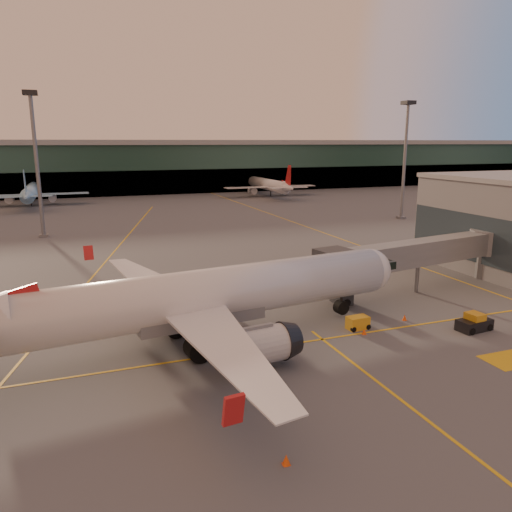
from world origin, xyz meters
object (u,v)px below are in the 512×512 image
object	(u,v)px
catering_truck	(183,297)
gpu_cart	(358,323)
main_airplane	(196,299)
pushback_tug	(475,323)

from	to	relation	value
catering_truck	gpu_cart	xyz separation A→B (m)	(14.77, -7.33, -1.96)
main_airplane	catering_truck	bearing A→B (deg)	81.24
main_airplane	catering_truck	distance (m)	6.08
pushback_tug	gpu_cart	bearing A→B (deg)	152.24
catering_truck	pushback_tug	distance (m)	27.23
main_airplane	pushback_tug	xyz separation A→B (m)	(24.81, -5.49, -3.49)
main_airplane	gpu_cart	world-z (taller)	main_airplane
catering_truck	pushback_tug	bearing A→B (deg)	-23.62
catering_truck	gpu_cart	size ratio (longest dim) A/B	2.75
catering_truck	gpu_cart	distance (m)	16.60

